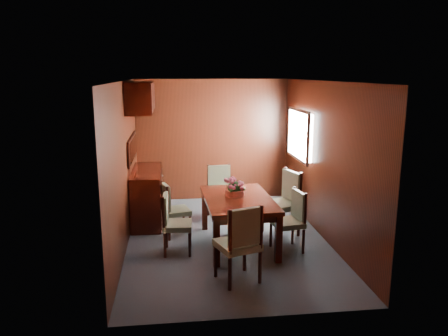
{
  "coord_description": "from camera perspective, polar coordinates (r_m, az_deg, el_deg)",
  "views": [
    {
      "loc": [
        -0.81,
        -6.33,
        2.52
      ],
      "look_at": [
        0.0,
        0.33,
        1.05
      ],
      "focal_mm": 35.0,
      "sensor_mm": 36.0,
      "label": 1
    }
  ],
  "objects": [
    {
      "name": "sideboard",
      "position": [
        7.63,
        -10.0,
        -3.58
      ],
      "size": [
        0.48,
        1.4,
        0.9
      ],
      "primitive_type": "cube",
      "color": "black",
      "rests_on": "ground"
    },
    {
      "name": "chair_foot",
      "position": [
        7.71,
        -0.48,
        -2.68
      ],
      "size": [
        0.5,
        0.48,
        0.93
      ],
      "rotation": [
        0.0,
        0.0,
        3.28
      ],
      "color": "black",
      "rests_on": "ground"
    },
    {
      "name": "dining_table",
      "position": [
        6.45,
        1.85,
        -4.75
      ],
      "size": [
        1.02,
        1.58,
        0.73
      ],
      "rotation": [
        0.0,
        0.0,
        0.03
      ],
      "color": "black",
      "rests_on": "ground"
    },
    {
      "name": "chair_right_near",
      "position": [
        6.37,
        8.85,
        -6.35
      ],
      "size": [
        0.46,
        0.48,
        0.89
      ],
      "rotation": [
        0.0,
        0.0,
        1.72
      ],
      "color": "black",
      "rests_on": "ground"
    },
    {
      "name": "room_shell",
      "position": [
        6.76,
        -0.88,
        4.79
      ],
      "size": [
        3.06,
        4.52,
        2.41
      ],
      "color": "black",
      "rests_on": "ground"
    },
    {
      "name": "chair_right_far",
      "position": [
        6.97,
        7.99,
        -4.0
      ],
      "size": [
        0.6,
        0.61,
        1.03
      ],
      "rotation": [
        0.0,
        0.0,
        1.91
      ],
      "color": "black",
      "rests_on": "ground"
    },
    {
      "name": "flower_centerpiece",
      "position": [
        6.49,
        1.42,
        -2.35
      ],
      "size": [
        0.3,
        0.3,
        0.3
      ],
      "color": "#B14836",
      "rests_on": "dining_table"
    },
    {
      "name": "chair_left_far",
      "position": [
        6.87,
        -6.79,
        -5.05
      ],
      "size": [
        0.48,
        0.49,
        0.86
      ],
      "rotation": [
        0.0,
        0.0,
        -1.31
      ],
      "color": "black",
      "rests_on": "ground"
    },
    {
      "name": "chair_left_near",
      "position": [
        6.24,
        -6.74,
        -6.75
      ],
      "size": [
        0.42,
        0.44,
        0.88
      ],
      "rotation": [
        0.0,
        0.0,
        -1.63
      ],
      "color": "black",
      "rests_on": "ground"
    },
    {
      "name": "ground",
      "position": [
        6.86,
        0.34,
        -9.19
      ],
      "size": [
        4.5,
        4.5,
        0.0
      ],
      "primitive_type": "plane",
      "color": "#3B4751",
      "rests_on": "ground"
    },
    {
      "name": "chair_head",
      "position": [
        5.31,
        2.18,
        -9.36
      ],
      "size": [
        0.6,
        0.58,
        1.0
      ],
      "rotation": [
        0.0,
        0.0,
        0.34
      ],
      "color": "black",
      "rests_on": "ground"
    }
  ]
}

